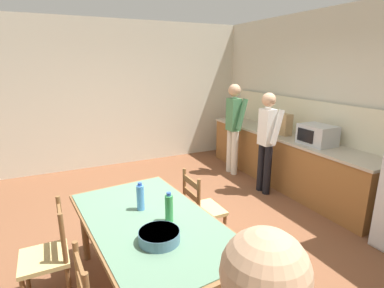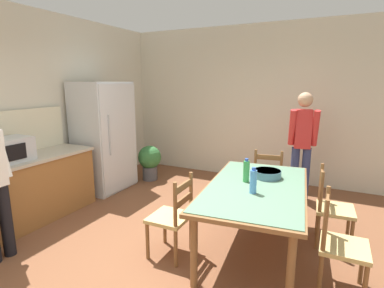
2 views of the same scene
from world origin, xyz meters
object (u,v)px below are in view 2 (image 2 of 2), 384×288
object	(u,v)px
chair_side_near_right	(332,208)
refrigerator	(104,137)
bottle_near_centre	(253,181)
bottle_off_centre	(246,171)
serving_bowl	(267,173)
dining_table	(256,192)
chair_side_far_left	(173,217)
microwave	(8,150)
potted_plant	(150,160)
person_by_table	(302,141)
chair_side_near_left	(340,245)
chair_head_end	(268,179)

from	to	relation	value
chair_side_near_right	refrigerator	bearing A→B (deg)	81.37
bottle_near_centre	bottle_off_centre	bearing A→B (deg)	27.52
bottle_near_centre	serving_bowl	world-z (taller)	bottle_near_centre
dining_table	serving_bowl	xyz separation A→B (m)	(0.33, -0.04, 0.12)
refrigerator	bottle_near_centre	size ratio (longest dim) A/B	6.90
refrigerator	chair_side_far_left	bearing A→B (deg)	-121.90
microwave	potted_plant	world-z (taller)	microwave
refrigerator	person_by_table	distance (m)	3.28
refrigerator	chair_side_near_left	distance (m)	3.92
bottle_off_centre	refrigerator	bearing A→B (deg)	75.11
chair_side_near_left	potted_plant	bearing A→B (deg)	59.84
dining_table	chair_side_far_left	xyz separation A→B (m)	(-0.51, 0.76, -0.24)
chair_side_near_right	chair_head_end	distance (m)	1.14
refrigerator	bottle_off_centre	xyz separation A→B (m)	(-0.73, -2.74, -0.05)
bottle_near_centre	chair_side_near_right	distance (m)	1.13
chair_side_far_left	potted_plant	xyz separation A→B (m)	(2.04, 1.68, -0.06)
chair_side_far_left	microwave	bearing A→B (deg)	-81.58
serving_bowl	dining_table	bearing A→B (deg)	172.74
serving_bowl	bottle_off_centre	bearing A→B (deg)	144.62
bottle_off_centre	chair_side_far_left	distance (m)	0.96
refrigerator	microwave	bearing A→B (deg)	179.35
person_by_table	serving_bowl	bearing A→B (deg)	-20.29
chair_side_near_right	person_by_table	bearing A→B (deg)	17.52
bottle_off_centre	person_by_table	xyz separation A→B (m)	(1.70, -0.40, 0.08)
chair_side_far_left	potted_plant	bearing A→B (deg)	-141.44
dining_table	chair_head_end	distance (m)	1.25
person_by_table	refrigerator	bearing A→B (deg)	-84.47
chair_head_end	microwave	bearing A→B (deg)	27.98
microwave	chair_side_near_right	distance (m)	3.94
bottle_near_centre	chair_side_far_left	xyz separation A→B (m)	(-0.28, 0.79, -0.44)
refrigerator	dining_table	world-z (taller)	refrigerator
potted_plant	serving_bowl	bearing A→B (deg)	-115.78
refrigerator	chair_head_end	world-z (taller)	refrigerator
dining_table	chair_side_near_right	bearing A→B (deg)	-56.34
chair_side_near_right	person_by_table	world-z (taller)	person_by_table
potted_plant	refrigerator	bearing A→B (deg)	149.55
chair_side_near_right	potted_plant	distance (m)	3.37
refrigerator	bottle_off_centre	world-z (taller)	refrigerator
refrigerator	dining_table	bearing A→B (deg)	-105.69
chair_head_end	person_by_table	bearing A→B (deg)	-133.95
bottle_off_centre	chair_side_near_right	world-z (taller)	bottle_off_centre
chair_side_far_left	person_by_table	world-z (taller)	person_by_table
microwave	chair_side_near_left	world-z (taller)	microwave
bottle_near_centre	microwave	bearing A→B (deg)	102.11
microwave	chair_side_near_left	distance (m)	3.82
serving_bowl	chair_side_near_right	distance (m)	0.82
bottle_off_centre	chair_side_far_left	world-z (taller)	bottle_off_centre
chair_side_far_left	chair_head_end	xyz separation A→B (m)	(1.73, -0.63, 0.00)
chair_side_near_right	potted_plant	size ratio (longest dim) A/B	1.36
chair_head_end	potted_plant	xyz separation A→B (m)	(0.31, 2.32, -0.06)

